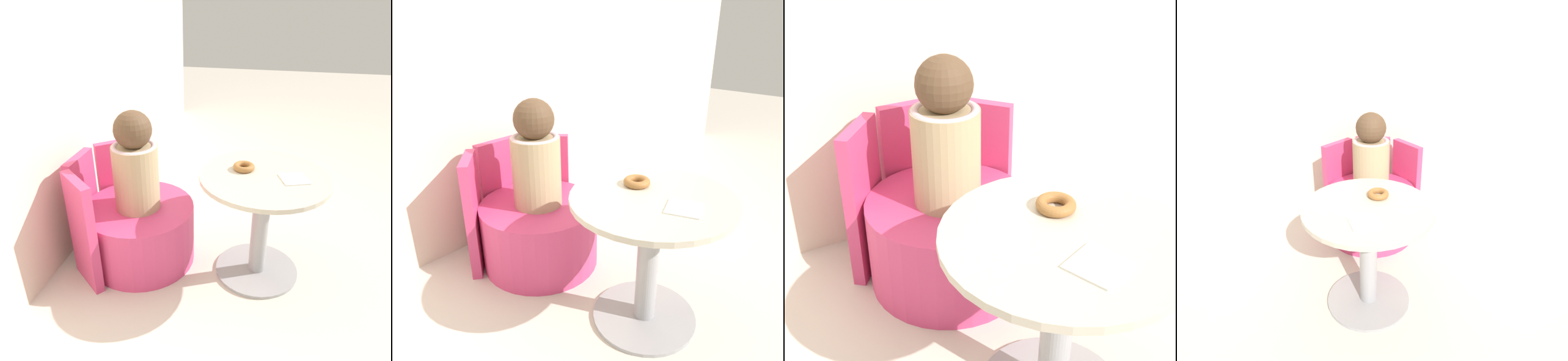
# 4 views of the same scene
# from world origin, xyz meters

# --- Properties ---
(round_table) EXTENTS (0.68, 0.68, 0.62)m
(round_table) POSITION_xyz_m (0.05, -0.05, 0.42)
(round_table) COLOR #99999E
(round_table) RESTS_ON ground_plane
(tub_chair) EXTENTS (0.64, 0.64, 0.36)m
(tub_chair) POSITION_xyz_m (0.04, 0.65, 0.18)
(tub_chair) COLOR #D13D70
(tub_chair) RESTS_ON ground_plane
(booth_backrest) EXTENTS (0.74, 0.27, 0.64)m
(booth_backrest) POSITION_xyz_m (0.04, 0.91, 0.32)
(booth_backrest) COLOR #D13D70
(booth_backrest) RESTS_ON ground_plane
(child_figure) EXTENTS (0.25, 0.25, 0.57)m
(child_figure) POSITION_xyz_m (0.04, 0.65, 0.63)
(child_figure) COLOR tan
(child_figure) RESTS_ON tub_chair
(donut) EXTENTS (0.11, 0.11, 0.03)m
(donut) POSITION_xyz_m (0.10, 0.07, 0.64)
(donut) COLOR #9E6633
(donut) RESTS_ON round_table
(paper_napkin) EXTENTS (0.17, 0.17, 0.01)m
(paper_napkin) POSITION_xyz_m (0.04, -0.19, 0.63)
(paper_napkin) COLOR white
(paper_napkin) RESTS_ON round_table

